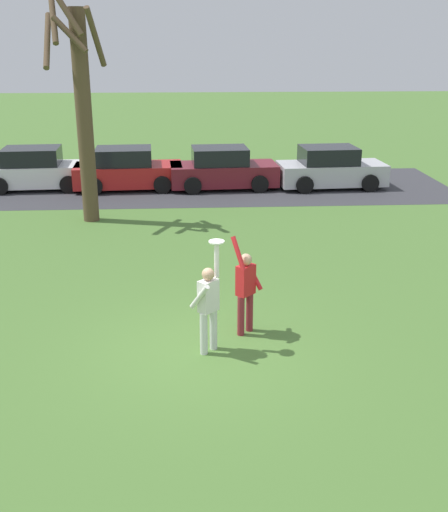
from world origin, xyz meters
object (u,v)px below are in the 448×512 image
(person_catcher, at_px, (208,303))
(frisbee_disc, at_px, (217,242))
(person_defender, at_px, (246,287))
(parked_car_maroon, at_px, (223,170))
(parked_car_white, at_px, (36,170))
(parked_car_red, at_px, (127,170))
(bare_tree_tall, at_px, (82,107))
(parked_car_silver, at_px, (330,169))

(person_catcher, height_order, frisbee_disc, frisbee_disc)
(person_defender, bearing_deg, parked_car_maroon, -135.58)
(parked_car_white, relative_size, parked_car_red, 1.00)
(person_defender, xyz_separation_m, bare_tree_tall, (-4.25, 8.27, 2.59))
(person_catcher, relative_size, frisbee_disc, 7.34)
(parked_car_white, height_order, parked_car_maroon, same)
(bare_tree_tall, bearing_deg, parked_car_silver, 25.90)
(person_defender, bearing_deg, person_catcher, 0.00)
(parked_car_silver, bearing_deg, person_catcher, -114.82)
(parked_car_white, xyz_separation_m, bare_tree_tall, (2.70, -4.65, 2.85))
(frisbee_disc, bearing_deg, parked_car_red, 102.10)
(person_catcher, bearing_deg, bare_tree_tall, 66.86)
(person_catcher, xyz_separation_m, parked_car_silver, (5.20, 13.23, -0.25))
(parked_car_white, bearing_deg, frisbee_disc, -68.07)
(parked_car_white, distance_m, parked_car_maroon, 7.22)
(parked_car_red, bearing_deg, frisbee_disc, -81.25)
(parked_car_white, bearing_deg, bare_tree_tall, -63.20)
(bare_tree_tall, bearing_deg, parked_car_white, 120.15)
(parked_car_maroon, bearing_deg, person_defender, -94.50)
(person_catcher, distance_m, parked_car_white, 15.00)
(frisbee_disc, relative_size, bare_tree_tall, 0.04)
(parked_car_white, bearing_deg, person_catcher, -68.89)
(person_catcher, xyz_separation_m, frisbee_disc, (0.16, 0.16, 1.11))
(person_defender, relative_size, parked_car_red, 0.49)
(person_catcher, distance_m, person_defender, 1.04)
(parked_car_red, xyz_separation_m, bare_tree_tall, (-0.83, -4.41, 2.85))
(person_defender, height_order, parked_car_red, person_defender)
(parked_car_red, height_order, parked_car_silver, same)
(person_catcher, bearing_deg, person_defender, -0.00)
(frisbee_disc, height_order, parked_car_silver, frisbee_disc)
(frisbee_disc, bearing_deg, parked_car_maroon, 86.37)
(parked_car_white, relative_size, bare_tree_tall, 0.61)
(parked_car_white, height_order, parked_car_red, same)
(person_defender, bearing_deg, frisbee_disc, 0.00)
(person_defender, bearing_deg, parked_car_white, -106.15)
(person_catcher, xyz_separation_m, person_defender, (0.74, 0.73, -0.00))
(person_catcher, distance_m, bare_tree_tall, 10.00)
(frisbee_disc, xyz_separation_m, parked_car_silver, (5.04, 13.07, -1.37))
(frisbee_disc, bearing_deg, parked_car_silver, 68.90)
(person_defender, distance_m, parked_car_maroon, 12.60)
(person_catcher, height_order, bare_tree_tall, bare_tree_tall)
(frisbee_disc, height_order, parked_car_white, frisbee_disc)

